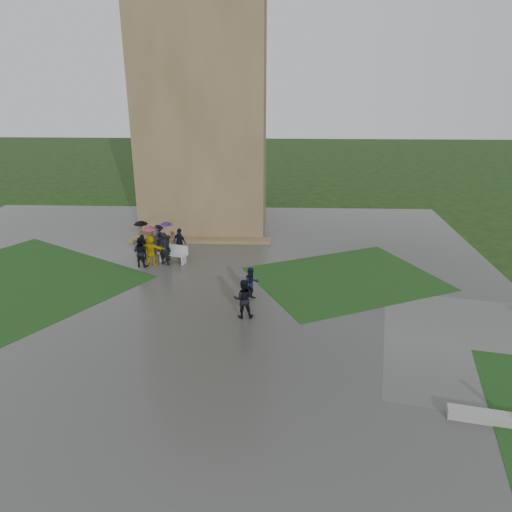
{
  "coord_description": "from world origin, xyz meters",
  "views": [
    {
      "loc": [
        4.71,
        -19.22,
        10.43
      ],
      "look_at": [
        3.78,
        5.07,
        1.2
      ],
      "focal_mm": 35.0,
      "sensor_mm": 36.0,
      "label": 1
    }
  ],
  "objects_px": {
    "bench": "(173,253)",
    "tower": "(204,90)",
    "pedestrian_mid": "(251,284)",
    "pedestrian_near": "(243,299)"
  },
  "relations": [
    {
      "from": "bench",
      "to": "tower",
      "type": "bearing_deg",
      "value": 100.54
    },
    {
      "from": "tower",
      "to": "pedestrian_mid",
      "type": "relative_size",
      "value": 11.25
    },
    {
      "from": "pedestrian_mid",
      "to": "pedestrian_near",
      "type": "bearing_deg",
      "value": -130.16
    },
    {
      "from": "tower",
      "to": "pedestrian_near",
      "type": "height_order",
      "value": "tower"
    },
    {
      "from": "bench",
      "to": "pedestrian_near",
      "type": "relative_size",
      "value": 1.01
    },
    {
      "from": "bench",
      "to": "pedestrian_near",
      "type": "height_order",
      "value": "pedestrian_near"
    },
    {
      "from": "pedestrian_near",
      "to": "bench",
      "type": "bearing_deg",
      "value": -58.65
    },
    {
      "from": "tower",
      "to": "pedestrian_near",
      "type": "relative_size",
      "value": 10.04
    },
    {
      "from": "pedestrian_mid",
      "to": "tower",
      "type": "bearing_deg",
      "value": 74.18
    },
    {
      "from": "bench",
      "to": "pedestrian_mid",
      "type": "bearing_deg",
      "value": -27.43
    }
  ]
}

